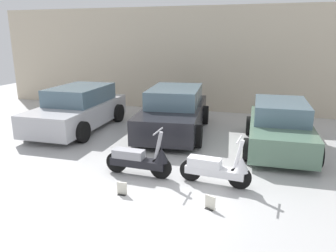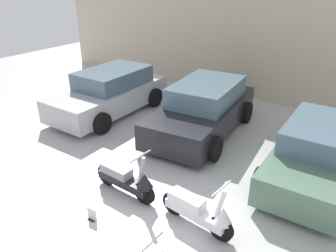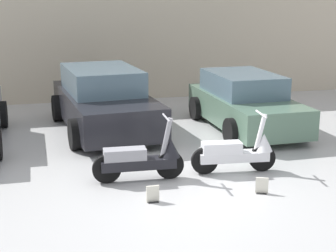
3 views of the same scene
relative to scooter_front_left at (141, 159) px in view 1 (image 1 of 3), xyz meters
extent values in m
plane|color=#B2B2B2|center=(0.58, -0.50, -0.38)|extent=(28.00, 28.00, 0.00)
cube|color=beige|center=(0.58, 6.95, 1.69)|extent=(19.60, 0.12, 4.15)
cylinder|color=black|center=(0.47, -0.02, -0.14)|extent=(0.48, 0.10, 0.48)
cylinder|color=black|center=(-0.60, 0.02, -0.14)|extent=(0.48, 0.10, 0.48)
cube|color=black|center=(-0.07, 0.00, -0.08)|extent=(1.27, 0.33, 0.17)
cube|color=gray|center=(-0.30, 0.01, 0.09)|extent=(0.71, 0.30, 0.19)
cylinder|color=gray|center=(0.41, -0.01, 0.34)|extent=(0.22, 0.09, 0.68)
cylinder|color=gray|center=(0.41, -0.01, 0.68)|extent=(0.05, 0.56, 0.03)
cone|color=black|center=(0.48, -0.02, 0.16)|extent=(0.33, 0.33, 0.31)
cylinder|color=black|center=(2.15, -0.03, -0.15)|extent=(0.48, 0.12, 0.47)
cylinder|color=black|center=(1.11, 0.07, -0.15)|extent=(0.48, 0.12, 0.47)
cube|color=silver|center=(1.63, 0.02, -0.09)|extent=(1.25, 0.40, 0.16)
cube|color=white|center=(1.41, 0.04, 0.08)|extent=(0.71, 0.34, 0.18)
cylinder|color=white|center=(2.10, -0.02, 0.32)|extent=(0.22, 0.10, 0.67)
cylinder|color=white|center=(2.10, -0.02, 0.66)|extent=(0.08, 0.55, 0.03)
cone|color=silver|center=(2.17, -0.03, 0.15)|extent=(0.34, 0.34, 0.31)
cube|color=#B7B7BC|center=(-3.41, 2.98, 0.13)|extent=(1.78, 4.13, 0.68)
cube|color=slate|center=(-3.41, 3.23, 0.74)|extent=(1.55, 2.32, 0.54)
cylinder|color=black|center=(-2.50, 1.73, -0.07)|extent=(0.23, 0.63, 0.63)
cylinder|color=black|center=(-4.27, 1.70, -0.07)|extent=(0.23, 0.63, 0.63)
cylinder|color=black|center=(-2.54, 4.27, -0.07)|extent=(0.23, 0.63, 0.63)
cylinder|color=black|center=(-4.32, 4.24, -0.07)|extent=(0.23, 0.63, 0.63)
cube|color=black|center=(-0.22, 3.46, 0.14)|extent=(2.18, 4.35, 0.70)
cube|color=slate|center=(-0.25, 3.71, 0.76)|extent=(1.77, 2.49, 0.55)
cylinder|color=black|center=(0.81, 2.26, -0.07)|extent=(0.29, 0.66, 0.64)
cylinder|color=black|center=(-0.99, 2.07, -0.07)|extent=(0.29, 0.66, 0.64)
cylinder|color=black|center=(0.54, 4.84, -0.07)|extent=(0.29, 0.66, 0.64)
cylinder|color=black|center=(-1.26, 4.65, -0.07)|extent=(0.29, 0.66, 0.64)
cube|color=#51705B|center=(2.97, 2.83, 0.09)|extent=(1.69, 3.82, 0.63)
cube|color=slate|center=(2.96, 3.05, 0.65)|extent=(1.45, 2.15, 0.49)
cylinder|color=black|center=(3.82, 1.68, -0.10)|extent=(0.22, 0.58, 0.57)
cylinder|color=black|center=(2.19, 1.63, -0.10)|extent=(0.22, 0.58, 0.57)
cylinder|color=black|center=(3.75, 4.02, -0.10)|extent=(0.22, 0.58, 0.57)
cylinder|color=black|center=(2.12, 3.97, -0.10)|extent=(0.22, 0.58, 0.57)
cube|color=black|center=(-0.03, -0.96, -0.38)|extent=(0.16, 0.13, 0.01)
cube|color=silver|center=(-0.03, -0.96, -0.25)|extent=(0.20, 0.04, 0.26)
cube|color=black|center=(1.72, -1.02, -0.38)|extent=(0.19, 0.17, 0.01)
cube|color=silver|center=(1.72, -1.02, -0.25)|extent=(0.20, 0.11, 0.26)
camera|label=1|loc=(2.51, -6.30, 2.62)|focal=35.00mm
camera|label=2|loc=(3.89, -4.06, 3.82)|focal=35.00mm
camera|label=3|loc=(-1.50, -8.08, 2.68)|focal=55.00mm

